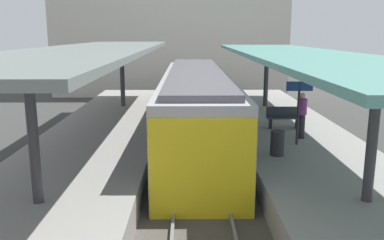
# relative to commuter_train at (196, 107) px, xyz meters

# --- Properties ---
(ground_plane) EXTENTS (80.00, 80.00, 0.00)m
(ground_plane) POSITION_rel_commuter_train_xyz_m (0.00, -3.32, -1.73)
(ground_plane) COLOR #383835
(platform_left) EXTENTS (4.40, 28.00, 1.00)m
(platform_left) POSITION_rel_commuter_train_xyz_m (-3.80, -3.32, -1.23)
(platform_left) COLOR gray
(platform_left) RESTS_ON ground_plane
(platform_right) EXTENTS (4.40, 28.00, 1.00)m
(platform_right) POSITION_rel_commuter_train_xyz_m (3.80, -3.32, -1.23)
(platform_right) COLOR gray
(platform_right) RESTS_ON ground_plane
(track_ballast) EXTENTS (3.20, 28.00, 0.20)m
(track_ballast) POSITION_rel_commuter_train_xyz_m (0.00, -3.32, -1.63)
(track_ballast) COLOR #4C4742
(track_ballast) RESTS_ON ground_plane
(rail_near_side) EXTENTS (0.08, 28.00, 0.14)m
(rail_near_side) POSITION_rel_commuter_train_xyz_m (-0.72, -3.32, -1.46)
(rail_near_side) COLOR slate
(rail_near_side) RESTS_ON track_ballast
(rail_far_side) EXTENTS (0.08, 28.00, 0.14)m
(rail_far_side) POSITION_rel_commuter_train_xyz_m (0.72, -3.32, -1.46)
(rail_far_side) COLOR slate
(rail_far_side) RESTS_ON track_ballast
(commuter_train) EXTENTS (2.78, 15.00, 3.10)m
(commuter_train) POSITION_rel_commuter_train_xyz_m (0.00, 0.00, 0.00)
(commuter_train) COLOR #ADADB2
(commuter_train) RESTS_ON track_ballast
(canopy_left) EXTENTS (4.18, 21.00, 3.30)m
(canopy_left) POSITION_rel_commuter_train_xyz_m (-3.80, -1.92, 2.45)
(canopy_left) COLOR #333335
(canopy_left) RESTS_ON platform_left
(canopy_right) EXTENTS (4.18, 21.00, 3.12)m
(canopy_right) POSITION_rel_commuter_train_xyz_m (3.80, -1.92, 2.27)
(canopy_right) COLOR #333335
(canopy_right) RESTS_ON platform_right
(platform_bench) EXTENTS (1.40, 0.41, 0.86)m
(platform_bench) POSITION_rel_commuter_train_xyz_m (3.58, -0.76, -0.26)
(platform_bench) COLOR black
(platform_bench) RESTS_ON platform_right
(platform_sign) EXTENTS (0.90, 0.08, 2.21)m
(platform_sign) POSITION_rel_commuter_train_xyz_m (3.45, -3.35, 0.90)
(platform_sign) COLOR #262628
(platform_sign) RESTS_ON platform_right
(litter_bin) EXTENTS (0.44, 0.44, 0.80)m
(litter_bin) POSITION_rel_commuter_train_xyz_m (2.49, -4.61, -0.33)
(litter_bin) COLOR #2D2D30
(litter_bin) RESTS_ON platform_right
(passenger_near_bench) EXTENTS (0.36, 0.36, 1.70)m
(passenger_near_bench) POSITION_rel_commuter_train_xyz_m (3.83, -2.47, 0.15)
(passenger_near_bench) COLOR #232328
(passenger_near_bench) RESTS_ON platform_right
(station_building_backdrop) EXTENTS (18.00, 6.00, 11.00)m
(station_building_backdrop) POSITION_rel_commuter_train_xyz_m (-1.71, 16.68, 3.77)
(station_building_backdrop) COLOR beige
(station_building_backdrop) RESTS_ON ground_plane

